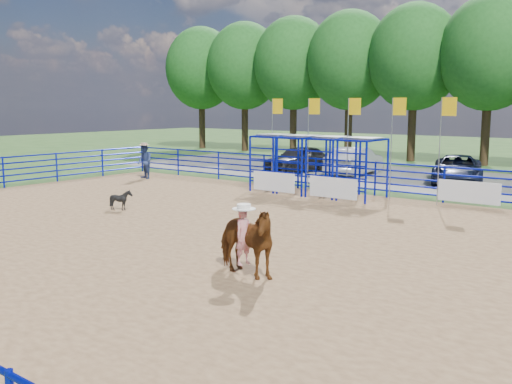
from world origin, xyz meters
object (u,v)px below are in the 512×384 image
at_px(spectator_cowboy, 145,161).
at_px(car_b, 355,161).
at_px(horse_and_rider, 244,238).
at_px(calf, 121,200).
at_px(car_a, 298,159).
at_px(car_c, 457,169).

height_order(spectator_cowboy, car_b, spectator_cowboy).
xyz_separation_m(horse_and_rider, car_b, (-7.05, 18.68, -0.11)).
distance_m(calf, car_b, 15.14).
bearing_deg(calf, spectator_cowboy, 55.85).
bearing_deg(car_b, car_a, 3.80).
relative_size(car_a, car_c, 0.90).
bearing_deg(car_a, car_c, 15.94).
distance_m(calf, car_c, 17.00).
height_order(horse_and_rider, calf, horse_and_rider).
distance_m(horse_and_rider, car_c, 19.01).
distance_m(horse_and_rider, car_a, 20.95).
xyz_separation_m(spectator_cowboy, car_c, (13.72, 8.53, -0.25)).
height_order(calf, spectator_cowboy, spectator_cowboy).
xyz_separation_m(car_b, car_c, (5.64, 0.27, -0.09)).
distance_m(calf, car_a, 14.61).
xyz_separation_m(horse_and_rider, spectator_cowboy, (-15.13, 10.43, 0.05)).
relative_size(car_b, car_c, 0.95).
bearing_deg(horse_and_rider, calf, 157.46).
height_order(spectator_cowboy, car_a, spectator_cowboy).
xyz_separation_m(calf, car_b, (1.74, 15.04, 0.39)).
xyz_separation_m(horse_and_rider, calf, (-8.79, 3.65, -0.50)).
distance_m(car_a, car_c, 9.07).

